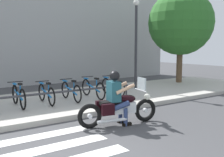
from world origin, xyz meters
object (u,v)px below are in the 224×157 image
object	(u,v)px
tree_near_rack	(181,23)
bicycle_5	(71,91)
motorcycle	(119,108)
bicycle_6	(93,88)
bicycle_3	(19,96)
bicycle_7	(113,87)
street_lamp	(136,36)
bicycle_4	(46,94)
rider	(117,94)
bike_rack	(38,95)

from	to	relation	value
tree_near_rack	bicycle_5	bearing A→B (deg)	-170.54
motorcycle	bicycle_6	size ratio (longest dim) A/B	1.27
motorcycle	bicycle_5	bearing A→B (deg)	90.64
bicycle_6	bicycle_3	bearing A→B (deg)	-179.99
tree_near_rack	bicycle_7	bearing A→B (deg)	-167.31
bicycle_5	street_lamp	distance (m)	4.17
bicycle_4	bicycle_5	bearing A→B (deg)	0.00
bicycle_3	tree_near_rack	xyz separation A→B (m)	(8.73, 1.16, 2.81)
bicycle_7	tree_near_rack	size ratio (longest dim) A/B	0.32
motorcycle	street_lamp	size ratio (longest dim) A/B	0.54
bicycle_4	bicycle_5	distance (m)	0.90
bicycle_4	street_lamp	size ratio (longest dim) A/B	0.38
motorcycle	rider	size ratio (longest dim) A/B	1.54
bicycle_3	bicycle_7	size ratio (longest dim) A/B	1.00
bicycle_7	motorcycle	bearing A→B (deg)	-121.29
motorcycle	bike_rack	world-z (taller)	motorcycle
bicycle_5	bicycle_7	world-z (taller)	bicycle_7
bicycle_6	tree_near_rack	size ratio (longest dim) A/B	0.35
street_lamp	bicycle_4	bearing A→B (deg)	-170.41
bicycle_3	bicycle_5	xyz separation A→B (m)	(1.80, 0.00, -0.01)
bicycle_7	bicycle_3	bearing A→B (deg)	-179.99
tree_near_rack	bicycle_3	bearing A→B (deg)	-172.46
bike_rack	motorcycle	bearing A→B (deg)	-59.58
street_lamp	rider	bearing A→B (deg)	-134.74
bicycle_4	street_lamp	xyz separation A→B (m)	(4.47, 0.76, 2.03)
bicycle_7	bicycle_6	bearing A→B (deg)	180.00
motorcycle	bicycle_5	world-z (taller)	motorcycle
rider	bike_rack	bearing A→B (deg)	119.22
motorcycle	bike_rack	xyz separation A→B (m)	(-1.38, 2.35, 0.12)
bicycle_4	bicycle_6	world-z (taller)	bicycle_6
street_lamp	tree_near_rack	distance (m)	3.48
bicycle_4	bicycle_7	size ratio (longest dim) A/B	0.97
bicycle_3	motorcycle	bearing A→B (deg)	-57.79
bicycle_4	bicycle_6	bearing A→B (deg)	-0.01
bicycle_3	bike_rack	distance (m)	0.72
rider	tree_near_rack	xyz separation A→B (m)	(6.97, 4.05, 2.50)
motorcycle	tree_near_rack	bearing A→B (deg)	30.50
bicycle_6	bike_rack	distance (m)	2.32
motorcycle	bicycle_6	bearing A→B (deg)	73.39
bicycle_6	bike_rack	xyz separation A→B (m)	(-2.25, -0.55, 0.07)
bicycle_6	bicycle_7	size ratio (longest dim) A/B	1.07
rider	bicycle_4	distance (m)	3.03
motorcycle	bicycle_4	size ratio (longest dim) A/B	1.40
bicycle_4	tree_near_rack	bearing A→B (deg)	8.39
bicycle_3	bicycle_4	distance (m)	0.90
rider	bike_rack	size ratio (longest dim) A/B	0.21
bicycle_6	motorcycle	bearing A→B (deg)	-106.61
tree_near_rack	street_lamp	bearing A→B (deg)	-173.22
bicycle_5	bike_rack	world-z (taller)	bicycle_5
bicycle_3	bike_rack	xyz separation A→B (m)	(0.45, -0.55, 0.07)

